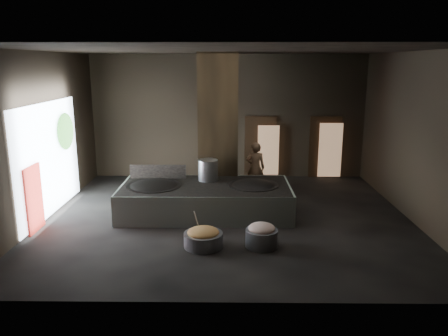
{
  "coord_description": "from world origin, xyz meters",
  "views": [
    {
      "loc": [
        0.05,
        -11.54,
        4.18
      ],
      "look_at": [
        -0.11,
        0.62,
        1.25
      ],
      "focal_mm": 35.0,
      "sensor_mm": 36.0,
      "label": 1
    }
  ],
  "objects_px": {
    "stock_pot": "(208,170)",
    "veg_basin": "(203,240)",
    "hearth_platform": "(206,199)",
    "cook": "(255,168)",
    "meat_basin": "(262,238)",
    "wok_right": "(253,188)",
    "wok_left": "(154,188)"
  },
  "relations": [
    {
      "from": "hearth_platform",
      "to": "stock_pot",
      "type": "xyz_separation_m",
      "value": [
        0.05,
        0.55,
        0.71
      ]
    },
    {
      "from": "stock_pot",
      "to": "meat_basin",
      "type": "bearing_deg",
      "value": -64.16
    },
    {
      "from": "hearth_platform",
      "to": "cook",
      "type": "relative_size",
      "value": 2.82
    },
    {
      "from": "stock_pot",
      "to": "meat_basin",
      "type": "distance_m",
      "value": 3.3
    },
    {
      "from": "wok_right",
      "to": "veg_basin",
      "type": "xyz_separation_m",
      "value": [
        -1.28,
        -2.38,
        -0.58
      ]
    },
    {
      "from": "wok_left",
      "to": "hearth_platform",
      "type": "bearing_deg",
      "value": 1.97
    },
    {
      "from": "hearth_platform",
      "to": "meat_basin",
      "type": "height_order",
      "value": "hearth_platform"
    },
    {
      "from": "cook",
      "to": "meat_basin",
      "type": "relative_size",
      "value": 2.24
    },
    {
      "from": "stock_pot",
      "to": "cook",
      "type": "relative_size",
      "value": 0.37
    },
    {
      "from": "wok_left",
      "to": "stock_pot",
      "type": "xyz_separation_m",
      "value": [
        1.5,
        0.6,
        0.38
      ]
    },
    {
      "from": "stock_pot",
      "to": "veg_basin",
      "type": "relative_size",
      "value": 0.68
    },
    {
      "from": "veg_basin",
      "to": "stock_pot",
      "type": "bearing_deg",
      "value": 90.44
    },
    {
      "from": "wok_right",
      "to": "veg_basin",
      "type": "bearing_deg",
      "value": -118.27
    },
    {
      "from": "hearth_platform",
      "to": "wok_right",
      "type": "relative_size",
      "value": 3.41
    },
    {
      "from": "hearth_platform",
      "to": "stock_pot",
      "type": "bearing_deg",
      "value": 84.38
    },
    {
      "from": "wok_left",
      "to": "cook",
      "type": "distance_m",
      "value": 3.63
    },
    {
      "from": "stock_pot",
      "to": "veg_basin",
      "type": "xyz_separation_m",
      "value": [
        0.02,
        -2.88,
        -0.96
      ]
    },
    {
      "from": "hearth_platform",
      "to": "meat_basin",
      "type": "distance_m",
      "value": 2.72
    },
    {
      "from": "hearth_platform",
      "to": "wok_right",
      "type": "distance_m",
      "value": 1.39
    },
    {
      "from": "hearth_platform",
      "to": "wok_left",
      "type": "distance_m",
      "value": 1.49
    },
    {
      "from": "stock_pot",
      "to": "cook",
      "type": "bearing_deg",
      "value": 45.14
    },
    {
      "from": "wok_right",
      "to": "stock_pot",
      "type": "height_order",
      "value": "stock_pot"
    },
    {
      "from": "hearth_platform",
      "to": "wok_right",
      "type": "bearing_deg",
      "value": 1.69
    },
    {
      "from": "stock_pot",
      "to": "meat_basin",
      "type": "height_order",
      "value": "stock_pot"
    },
    {
      "from": "wok_right",
      "to": "cook",
      "type": "relative_size",
      "value": 0.83
    },
    {
      "from": "stock_pot",
      "to": "veg_basin",
      "type": "height_order",
      "value": "stock_pot"
    },
    {
      "from": "meat_basin",
      "to": "wok_right",
      "type": "bearing_deg",
      "value": 91.99
    },
    {
      "from": "wok_right",
      "to": "veg_basin",
      "type": "relative_size",
      "value": 1.53
    },
    {
      "from": "wok_left",
      "to": "meat_basin",
      "type": "bearing_deg",
      "value": -38.03
    },
    {
      "from": "veg_basin",
      "to": "meat_basin",
      "type": "xyz_separation_m",
      "value": [
        1.36,
        0.02,
        0.04
      ]
    },
    {
      "from": "wok_right",
      "to": "wok_left",
      "type": "bearing_deg",
      "value": -177.95
    },
    {
      "from": "wok_right",
      "to": "cook",
      "type": "distance_m",
      "value": 1.99
    }
  ]
}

